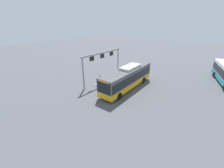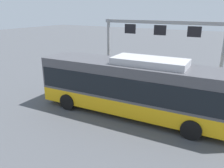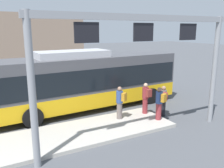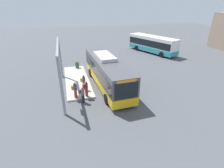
% 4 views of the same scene
% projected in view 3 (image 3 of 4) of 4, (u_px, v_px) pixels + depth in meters
% --- Properties ---
extents(ground_plane, '(120.00, 120.00, 0.00)m').
position_uv_depth(ground_plane, '(88.00, 108.00, 14.32)').
color(ground_plane, '#4C4F54').
extents(platform_curb, '(10.00, 2.80, 0.16)m').
position_uv_depth(platform_curb, '(67.00, 136.00, 10.43)').
color(platform_curb, '#B2ADA3').
rests_on(platform_curb, ground).
extents(bus_main, '(11.47, 3.08, 3.46)m').
position_uv_depth(bus_main, '(87.00, 79.00, 13.91)').
color(bus_main, '#EAAD14').
rests_on(bus_main, ground).
extents(person_boarding, '(0.46, 0.59, 1.67)m').
position_uv_depth(person_boarding, '(159.00, 103.00, 11.90)').
color(person_boarding, maroon).
rests_on(person_boarding, platform_curb).
extents(person_waiting_near, '(0.51, 0.60, 1.67)m').
position_uv_depth(person_waiting_near, '(163.00, 100.00, 12.85)').
color(person_waiting_near, black).
rests_on(person_waiting_near, ground).
extents(person_waiting_mid, '(0.38, 0.55, 1.67)m').
position_uv_depth(person_waiting_mid, '(146.00, 97.00, 12.81)').
color(person_waiting_mid, maroon).
rests_on(person_waiting_mid, platform_curb).
extents(person_waiting_far, '(0.53, 0.61, 1.67)m').
position_uv_depth(person_waiting_far, '(120.00, 102.00, 12.03)').
color(person_waiting_far, slate).
rests_on(person_waiting_far, platform_curb).
extents(platform_sign_gantry, '(9.02, 0.24, 5.20)m').
position_uv_depth(platform_sign_gantry, '(143.00, 52.00, 9.44)').
color(platform_sign_gantry, gray).
rests_on(platform_sign_gantry, ground).
extents(station_building, '(24.45, 8.00, 7.12)m').
position_uv_depth(station_building, '(4.00, 36.00, 39.04)').
color(station_building, gray).
rests_on(station_building, ground).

